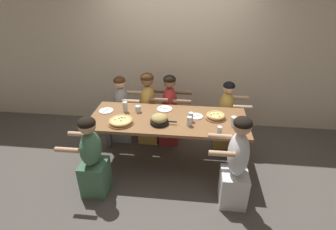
% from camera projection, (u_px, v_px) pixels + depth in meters
% --- Properties ---
extents(ground_plane, '(18.00, 18.00, 0.00)m').
position_uv_depth(ground_plane, '(168.00, 164.00, 3.97)').
color(ground_plane, '#514C47').
rests_on(ground_plane, ground).
extents(restaurant_back_panel, '(10.00, 0.06, 3.20)m').
position_uv_depth(restaurant_back_panel, '(177.00, 38.00, 4.41)').
color(restaurant_back_panel, beige).
rests_on(restaurant_back_panel, ground).
extents(dining_table, '(2.16, 0.85, 0.79)m').
position_uv_depth(dining_table, '(168.00, 124.00, 3.63)').
color(dining_table, brown).
rests_on(dining_table, ground).
extents(pizza_board_main, '(0.28, 0.28, 0.06)m').
position_uv_depth(pizza_board_main, '(216.00, 116.00, 3.58)').
color(pizza_board_main, '#996B42').
rests_on(pizza_board_main, dining_table).
extents(pizza_board_second, '(0.34, 0.34, 0.06)m').
position_uv_depth(pizza_board_second, '(121.00, 121.00, 3.46)').
color(pizza_board_second, '#996B42').
rests_on(pizza_board_second, dining_table).
extents(skillet_bowl, '(0.35, 0.24, 0.14)m').
position_uv_depth(skillet_bowl, '(159.00, 120.00, 3.43)').
color(skillet_bowl, black).
rests_on(skillet_bowl, dining_table).
extents(empty_plate_a, '(0.23, 0.23, 0.02)m').
position_uv_depth(empty_plate_a, '(165.00, 109.00, 3.83)').
color(empty_plate_a, white).
rests_on(empty_plate_a, dining_table).
extents(empty_plate_b, '(0.21, 0.21, 0.02)m').
position_uv_depth(empty_plate_b, '(106.00, 111.00, 3.78)').
color(empty_plate_b, white).
rests_on(empty_plate_b, dining_table).
extents(empty_plate_c, '(0.19, 0.19, 0.02)m').
position_uv_depth(empty_plate_c, '(196.00, 116.00, 3.63)').
color(empty_plate_c, white).
rests_on(empty_plate_c, dining_table).
extents(cocktail_glass_blue, '(0.08, 0.08, 0.12)m').
position_uv_depth(cocktail_glass_blue, '(138.00, 109.00, 3.74)').
color(cocktail_glass_blue, silver).
rests_on(cocktail_glass_blue, dining_table).
extents(drinking_glass_a, '(0.07, 0.07, 0.13)m').
position_uv_depth(drinking_glass_a, '(191.00, 117.00, 3.50)').
color(drinking_glass_a, silver).
rests_on(drinking_glass_a, dining_table).
extents(drinking_glass_b, '(0.07, 0.07, 0.15)m').
position_uv_depth(drinking_glass_b, '(125.00, 107.00, 3.74)').
color(drinking_glass_b, silver).
rests_on(drinking_glass_b, dining_table).
extents(drinking_glass_c, '(0.06, 0.06, 0.10)m').
position_uv_depth(drinking_glass_c, '(219.00, 131.00, 3.21)').
color(drinking_glass_c, silver).
rests_on(drinking_glass_c, dining_table).
extents(drinking_glass_d, '(0.08, 0.08, 0.13)m').
position_uv_depth(drinking_glass_d, '(234.00, 122.00, 3.38)').
color(drinking_glass_d, silver).
rests_on(drinking_glass_d, dining_table).
extents(drinking_glass_e, '(0.07, 0.07, 0.12)m').
position_uv_depth(drinking_glass_e, '(189.00, 122.00, 3.40)').
color(drinking_glass_e, silver).
rests_on(drinking_glass_e, dining_table).
extents(diner_far_center, '(0.51, 0.40, 1.18)m').
position_uv_depth(diner_far_center, '(170.00, 113.00, 4.28)').
color(diner_far_center, '#B22D2D').
rests_on(diner_far_center, ground).
extents(diner_near_left, '(0.51, 0.40, 1.10)m').
position_uv_depth(diner_near_left, '(92.00, 159.00, 3.24)').
color(diner_near_left, '#477556').
rests_on(diner_near_left, ground).
extents(diner_near_right, '(0.51, 0.40, 1.21)m').
position_uv_depth(diner_near_right, '(236.00, 166.00, 3.05)').
color(diner_near_right, silver).
rests_on(diner_near_right, ground).
extents(diner_far_right, '(0.51, 0.40, 1.11)m').
position_uv_depth(diner_far_right, '(226.00, 118.00, 4.21)').
color(diner_far_right, gold).
rests_on(diner_far_right, ground).
extents(diner_far_midleft, '(0.51, 0.40, 1.20)m').
position_uv_depth(diner_far_midleft, '(149.00, 111.00, 4.31)').
color(diner_far_midleft, gold).
rests_on(diner_far_midleft, ground).
extents(diner_far_left, '(0.51, 0.40, 1.13)m').
position_uv_depth(diner_far_left, '(122.00, 112.00, 4.37)').
color(diner_far_left, '#99999E').
rests_on(diner_far_left, ground).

